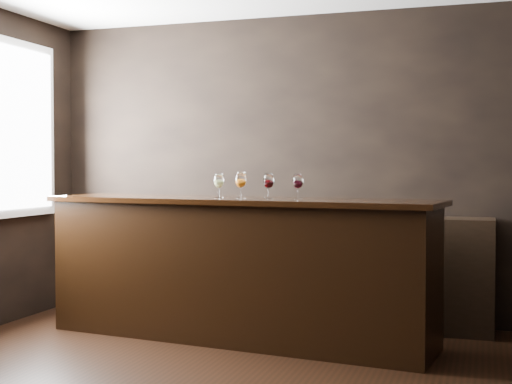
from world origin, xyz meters
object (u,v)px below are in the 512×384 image
(back_bar_shelf, at_px, (334,270))
(glass_red_b, at_px, (298,182))
(bar_counter, at_px, (238,271))
(glass_red_a, at_px, (269,181))
(glass_amber, at_px, (241,181))
(glass_white, at_px, (219,181))

(back_bar_shelf, relative_size, glass_red_b, 13.55)
(bar_counter, height_order, glass_red_a, glass_red_a)
(bar_counter, xyz_separation_m, glass_amber, (0.04, -0.03, 0.74))
(glass_amber, distance_m, glass_red_b, 0.46)
(glass_white, bearing_deg, glass_red_a, -7.43)
(bar_counter, bearing_deg, glass_red_b, 8.42)
(bar_counter, height_order, glass_red_b, glass_red_b)
(glass_red_a, distance_m, glass_red_b, 0.23)
(bar_counter, distance_m, glass_white, 0.75)
(glass_white, height_order, glass_red_b, glass_red_b)
(back_bar_shelf, height_order, glass_amber, glass_amber)
(glass_red_a, bearing_deg, back_bar_shelf, 65.45)
(back_bar_shelf, relative_size, glass_white, 13.63)
(glass_red_a, bearing_deg, glass_white, 172.57)
(glass_white, bearing_deg, glass_red_b, -0.66)
(bar_counter, relative_size, back_bar_shelf, 1.17)
(back_bar_shelf, height_order, glass_red_a, glass_red_a)
(bar_counter, distance_m, glass_amber, 0.74)
(bar_counter, relative_size, glass_red_b, 15.91)
(glass_red_b, bearing_deg, glass_amber, -174.20)
(glass_white, bearing_deg, bar_counter, -7.06)
(glass_white, relative_size, glass_red_a, 0.97)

